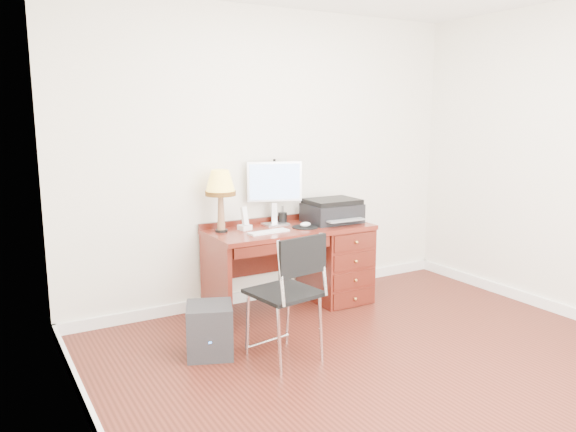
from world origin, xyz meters
TOP-DOWN VIEW (x-y plane):
  - ground at (0.00, 0.00)m, footprint 4.00×4.00m
  - room_shell at (0.00, 0.63)m, footprint 4.00×4.00m
  - desk at (0.32, 1.40)m, footprint 1.50×0.67m
  - monitor at (-0.06, 1.59)m, footprint 0.49×0.24m
  - keyboard at (-0.27, 1.29)m, footprint 0.38×0.14m
  - mouse_pad at (0.12, 1.32)m, footprint 0.24×0.24m
  - printer at (0.47, 1.41)m, footprint 0.50×0.39m
  - leg_lamp at (-0.61, 1.53)m, footprint 0.26×0.26m
  - phone at (-0.40, 1.50)m, footprint 0.11×0.11m
  - pen_cup at (0.03, 1.58)m, footprint 0.08×0.08m
  - chair at (-0.59, 0.40)m, footprint 0.51×0.51m
  - equipment_box at (-1.03, 0.79)m, footprint 0.43×0.43m

SIDE VIEW (x-z plane):
  - ground at x=0.00m, z-range 0.00..0.00m
  - room_shell at x=0.00m, z-range -1.95..2.05m
  - equipment_box at x=-1.03m, z-range 0.00..0.39m
  - desk at x=0.32m, z-range 0.04..0.79m
  - chair at x=-0.59m, z-range 0.10..1.04m
  - keyboard at x=-0.27m, z-range 0.75..0.76m
  - mouse_pad at x=0.12m, z-range 0.74..0.79m
  - pen_cup at x=0.03m, z-range 0.75..0.85m
  - phone at x=-0.40m, z-range 0.71..0.91m
  - printer at x=0.47m, z-range 0.75..0.97m
  - monitor at x=-0.06m, z-range 0.83..1.40m
  - leg_lamp at x=-0.61m, z-range 0.88..1.41m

